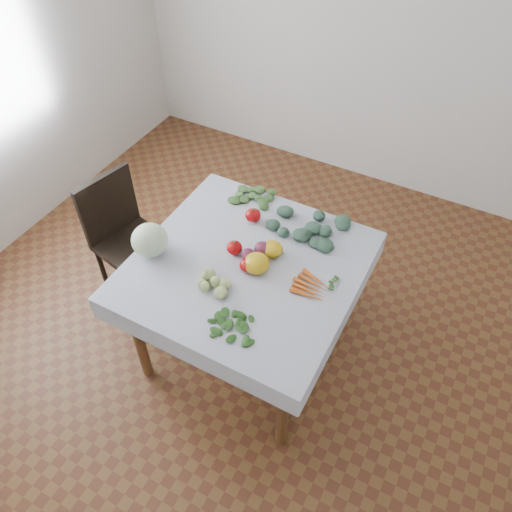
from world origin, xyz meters
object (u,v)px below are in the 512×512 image
(chair, at_px, (123,231))
(cabbage, at_px, (150,240))
(carrot_bunch, at_px, (310,287))
(heirloom_back, at_px, (273,249))
(table, at_px, (247,277))

(chair, relative_size, cabbage, 4.51)
(chair, bearing_deg, cabbage, -28.42)
(cabbage, bearing_deg, carrot_bunch, 11.17)
(cabbage, height_order, carrot_bunch, cabbage)
(heirloom_back, bearing_deg, table, -123.37)
(heirloom_back, bearing_deg, chair, -178.08)
(cabbage, bearing_deg, heirloom_back, 26.79)
(chair, xyz_separation_m, cabbage, (0.46, -0.25, 0.35))
(table, distance_m, cabbage, 0.54)
(table, bearing_deg, cabbage, -161.76)
(heirloom_back, xyz_separation_m, carrot_bunch, (0.27, -0.12, -0.03))
(table, relative_size, cabbage, 5.26)
(carrot_bunch, bearing_deg, table, -178.99)
(table, bearing_deg, heirloom_back, 56.63)
(table, height_order, cabbage, cabbage)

